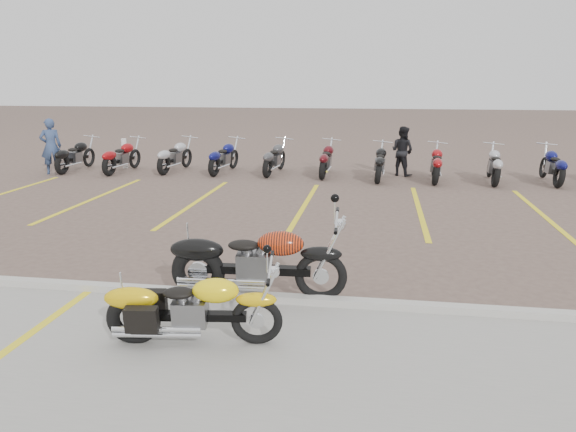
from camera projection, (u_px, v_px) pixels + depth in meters
name	position (u px, v px, depth m)	size (l,w,h in m)	color
ground	(274.00, 257.00, 9.62)	(100.00, 100.00, 0.00)	brown
concrete_apron	(186.00, 401.00, 5.30)	(60.00, 5.00, 0.01)	#9E9B93
curb	(247.00, 297.00, 7.69)	(60.00, 0.18, 0.12)	#ADAAA3
parking_stripes	(304.00, 206.00, 13.45)	(38.00, 5.50, 0.01)	yellow
yellow_cruiser	(190.00, 310.00, 6.36)	(2.01, 0.42, 0.83)	black
flame_cruiser	(254.00, 265.00, 7.65)	(2.43, 0.39, 1.00)	black
person_a	(51.00, 146.00, 17.82)	(0.64, 0.42, 1.76)	navy
person_b	(402.00, 151.00, 17.51)	(0.75, 0.58, 1.54)	black
bollard	(125.00, 153.00, 19.09)	(0.15, 0.15, 1.00)	silver
bg_bike_row	(406.00, 161.00, 17.00)	(22.27, 2.05, 1.10)	black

